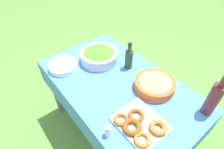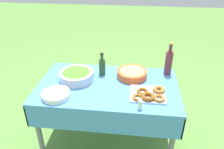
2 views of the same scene
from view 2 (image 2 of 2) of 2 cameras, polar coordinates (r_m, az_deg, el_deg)
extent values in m
plane|color=#609342|center=(2.60, -0.93, -16.82)|extent=(14.00, 14.00, 0.00)
cube|color=#4C8CD1|center=(2.13, -1.09, -2.99)|extent=(1.36, 0.80, 0.02)
cube|color=#4C8CD1|center=(2.52, 0.12, -0.53)|extent=(1.36, 0.01, 0.22)
cube|color=#4C8CD1|center=(1.89, -2.66, -12.51)|extent=(1.36, 0.01, 0.22)
cube|color=#4C8CD1|center=(2.22, 16.48, -6.60)|extent=(0.01, 0.80, 0.22)
cube|color=#4C8CD1|center=(2.37, -17.43, -4.31)|extent=(0.01, 0.80, 0.22)
cylinder|color=slate|center=(2.63, 13.55, -6.67)|extent=(0.05, 0.05, 0.73)
cylinder|color=slate|center=(2.75, -12.98, -4.91)|extent=(0.05, 0.05, 0.73)
cylinder|color=slate|center=(2.13, 15.26, -17.50)|extent=(0.05, 0.05, 0.73)
cylinder|color=slate|center=(2.27, -18.42, -14.53)|extent=(0.05, 0.05, 0.73)
cylinder|color=silver|center=(2.21, -9.23, -0.38)|extent=(0.34, 0.34, 0.09)
ellipsoid|color=#51892D|center=(2.19, -9.30, 0.34)|extent=(0.30, 0.30, 0.07)
cylinder|color=#E05B28|center=(2.24, 5.24, 0.19)|extent=(0.31, 0.31, 0.07)
ellipsoid|color=tan|center=(2.23, 5.26, 0.72)|extent=(0.27, 0.27, 0.07)
cube|color=silver|center=(2.00, 9.31, -5.13)|extent=(0.32, 0.27, 0.02)
torus|color=#B27533|center=(1.93, 12.20, -6.08)|extent=(0.14, 0.14, 0.03)
torus|color=brown|center=(1.99, 8.00, -4.40)|extent=(0.15, 0.15, 0.03)
torus|color=brown|center=(1.93, 9.37, -5.70)|extent=(0.14, 0.14, 0.03)
torus|color=#B27533|center=(2.04, 12.15, -3.87)|extent=(0.14, 0.14, 0.03)
torus|color=#A36628|center=(1.92, 6.84, -5.93)|extent=(0.10, 0.10, 0.02)
cylinder|color=white|center=(2.01, -14.34, -5.54)|extent=(0.25, 0.25, 0.01)
cylinder|color=white|center=(2.01, -14.38, -5.26)|extent=(0.25, 0.25, 0.01)
cylinder|color=white|center=(2.00, -14.42, -4.98)|extent=(0.25, 0.25, 0.01)
cylinder|color=white|center=(1.99, -14.47, -4.70)|extent=(0.25, 0.25, 0.01)
cylinder|color=#2D4723|center=(2.26, -2.58, 1.91)|extent=(0.07, 0.07, 0.17)
cylinder|color=#2D4723|center=(2.21, -2.65, 4.52)|extent=(0.03, 0.03, 0.06)
cylinder|color=black|center=(2.19, -2.67, 5.40)|extent=(0.03, 0.03, 0.01)
cylinder|color=maroon|center=(2.33, 14.54, 2.86)|extent=(0.08, 0.08, 0.25)
cylinder|color=maroon|center=(2.26, 15.07, 6.62)|extent=(0.03, 0.03, 0.09)
cylinder|color=#A58C33|center=(2.24, 15.24, 7.81)|extent=(0.04, 0.04, 0.02)
cylinder|color=white|center=(1.81, 7.34, -8.02)|extent=(0.04, 0.04, 0.07)
cylinder|color=silver|center=(1.79, 7.43, -6.97)|extent=(0.04, 0.04, 0.01)
camera|label=1|loc=(1.24, 32.39, 18.34)|focal=28.00mm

